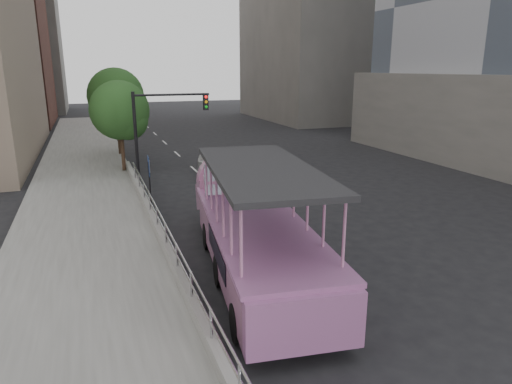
% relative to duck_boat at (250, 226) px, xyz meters
% --- Properties ---
extents(ground, '(160.00, 160.00, 0.00)m').
position_rel_duck_boat_xyz_m(ground, '(0.54, -0.72, -1.37)').
color(ground, black).
extents(sidewalk, '(5.50, 80.00, 0.30)m').
position_rel_duck_boat_xyz_m(sidewalk, '(-5.21, 9.28, -1.22)').
color(sidewalk, '#9A9A95').
rests_on(sidewalk, ground).
extents(kerb_wall, '(0.24, 30.00, 0.36)m').
position_rel_duck_boat_xyz_m(kerb_wall, '(-2.58, 1.28, -0.89)').
color(kerb_wall, '#A3A29E').
rests_on(kerb_wall, sidewalk).
extents(guardrail, '(0.07, 22.00, 0.71)m').
position_rel_duck_boat_xyz_m(guardrail, '(-2.58, 1.28, -0.23)').
color(guardrail, '#B6B6BB').
rests_on(guardrail, kerb_wall).
extents(duck_boat, '(4.08, 11.36, 3.69)m').
position_rel_duck_boat_xyz_m(duck_boat, '(0.00, 0.00, 0.00)').
color(duck_boat, black).
rests_on(duck_boat, ground).
extents(car, '(2.55, 4.88, 1.59)m').
position_rel_duck_boat_xyz_m(car, '(2.29, 12.92, -0.58)').
color(car, silver).
rests_on(car, ground).
extents(parking_sign, '(0.08, 0.60, 2.66)m').
position_rel_duck_boat_xyz_m(parking_sign, '(-2.37, 6.70, 0.31)').
color(parking_sign, black).
rests_on(parking_sign, ground).
extents(traffic_signal, '(4.20, 0.32, 5.20)m').
position_rel_duck_boat_xyz_m(traffic_signal, '(-1.16, 11.78, 2.13)').
color(traffic_signal, black).
rests_on(traffic_signal, ground).
extents(street_tree_near, '(3.52, 3.52, 5.72)m').
position_rel_duck_boat_xyz_m(street_tree_near, '(-2.76, 15.21, 2.45)').
color(street_tree_near, '#3D2A1B').
rests_on(street_tree_near, ground).
extents(street_tree_far, '(3.97, 3.97, 6.45)m').
position_rel_duck_boat_xyz_m(street_tree_far, '(-2.56, 21.21, 2.94)').
color(street_tree_far, '#3D2A1B').
rests_on(street_tree_far, ground).
extents(midrise_stone_b, '(16.00, 14.00, 20.00)m').
position_rel_duck_boat_xyz_m(midrise_stone_b, '(-15.46, 63.28, 8.63)').
color(midrise_stone_b, gray).
rests_on(midrise_stone_b, ground).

